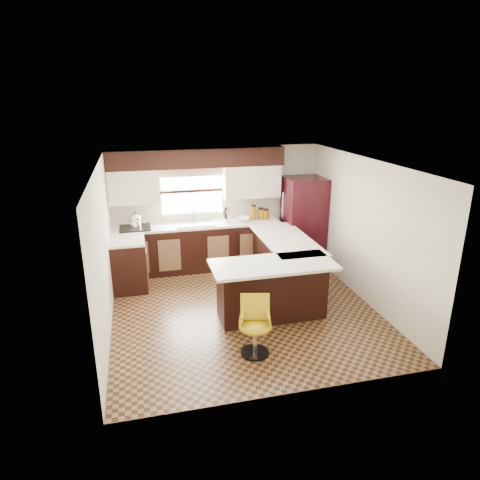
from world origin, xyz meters
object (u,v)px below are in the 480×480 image
object	(u,v)px
peninsula_long	(283,265)
peninsula_return	(272,290)
bar_chair	(255,327)
refrigerator	(303,222)

from	to	relation	value
peninsula_long	peninsula_return	size ratio (longest dim) A/B	1.18
peninsula_return	bar_chair	size ratio (longest dim) A/B	2.03
peninsula_long	peninsula_return	xyz separation A→B (m)	(-0.53, -0.97, 0.00)
peninsula_return	refrigerator	world-z (taller)	refrigerator
refrigerator	bar_chair	xyz separation A→B (m)	(-1.85, -2.99, -0.50)
peninsula_return	refrigerator	size ratio (longest dim) A/B	0.91
peninsula_return	bar_chair	world-z (taller)	peninsula_return
bar_chair	refrigerator	bearing A→B (deg)	71.84
peninsula_long	refrigerator	size ratio (longest dim) A/B	1.08
peninsula_return	peninsula_long	bearing A→B (deg)	61.70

